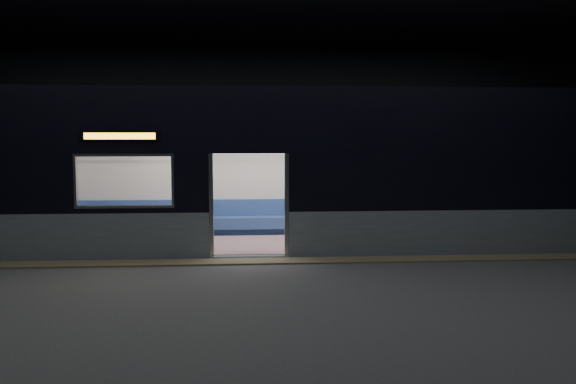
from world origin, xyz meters
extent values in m
cube|color=#47494C|center=(0.00, 0.00, -0.01)|extent=(24.00, 14.00, 0.01)
cube|color=black|center=(0.00, 6.98, 2.50)|extent=(24.00, 0.04, 5.00)
cube|color=black|center=(0.00, -6.98, 2.50)|extent=(24.00, 0.04, 5.00)
cube|color=#8C7F59|center=(0.00, 0.55, 0.01)|extent=(22.80, 0.50, 0.03)
cube|color=#909EAC|center=(4.85, 1.06, 0.45)|extent=(8.30, 0.12, 0.90)
cube|color=black|center=(4.85, 1.06, 2.05)|extent=(8.30, 0.12, 2.30)
cube|color=black|center=(0.00, 1.06, 2.62)|extent=(1.40, 0.12, 1.15)
cube|color=#B7BABC|center=(-0.74, 1.06, 1.02)|extent=(0.08, 0.14, 2.05)
cube|color=#B7BABC|center=(0.74, 1.06, 1.02)|extent=(0.08, 0.14, 2.05)
cube|color=black|center=(-2.45, 0.98, 2.39)|extent=(1.50, 0.04, 0.18)
cube|color=#F4A918|center=(-2.45, 0.97, 2.39)|extent=(1.34, 0.03, 0.12)
cube|color=silver|center=(0.00, 3.94, 1.60)|extent=(18.00, 0.12, 3.20)
cube|color=black|center=(0.00, 2.50, 3.28)|extent=(18.00, 3.00, 0.15)
cube|color=#846069|center=(0.00, 2.50, 0.02)|extent=(17.76, 2.76, 0.04)
cube|color=silver|center=(0.00, 2.50, 2.35)|extent=(17.76, 2.76, 0.10)
cube|color=navy|center=(0.00, 3.62, 0.24)|extent=(11.00, 0.48, 0.41)
cube|color=navy|center=(0.00, 3.81, 0.65)|extent=(11.00, 0.10, 0.40)
cube|color=#85616C|center=(-3.30, 1.41, 0.24)|extent=(4.40, 0.48, 0.41)
cube|color=#85616C|center=(3.30, 1.41, 0.24)|extent=(4.40, 0.48, 0.41)
cylinder|color=silver|center=(-0.95, 1.37, 1.17)|extent=(0.04, 0.04, 2.26)
cylinder|color=silver|center=(-0.95, 3.63, 1.17)|extent=(0.04, 0.04, 2.26)
cylinder|color=silver|center=(0.95, 1.37, 1.17)|extent=(0.04, 0.04, 2.26)
cylinder|color=silver|center=(0.95, 3.63, 1.17)|extent=(0.04, 0.04, 2.26)
cylinder|color=silver|center=(0.00, 3.58, 1.95)|extent=(11.00, 0.03, 0.03)
cube|color=black|center=(4.09, 3.38, 0.53)|extent=(0.18, 0.50, 0.17)
cube|color=black|center=(4.31, 3.38, 0.53)|extent=(0.18, 0.50, 0.17)
cylinder|color=black|center=(4.09, 3.16, 0.26)|extent=(0.12, 0.12, 0.43)
cylinder|color=black|center=(4.31, 3.16, 0.26)|extent=(0.12, 0.12, 0.43)
cube|color=#DB5D70|center=(4.20, 3.59, 0.56)|extent=(0.42, 0.23, 0.21)
cylinder|color=#DB5D70|center=(4.20, 3.62, 0.93)|extent=(0.47, 0.47, 0.55)
sphere|color=tan|center=(4.20, 3.60, 1.32)|extent=(0.22, 0.22, 0.22)
sphere|color=black|center=(4.20, 3.64, 1.36)|extent=(0.23, 0.23, 0.23)
cube|color=black|center=(4.18, 3.30, 0.69)|extent=(0.35, 0.32, 0.15)
cube|color=white|center=(3.26, 3.85, 1.49)|extent=(1.06, 0.03, 0.69)
camera|label=1|loc=(-0.09, -10.85, 2.45)|focal=38.00mm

